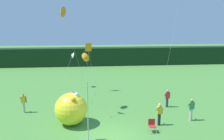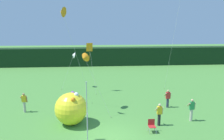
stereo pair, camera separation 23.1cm
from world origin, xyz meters
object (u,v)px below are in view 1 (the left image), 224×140
object	(u,v)px
person_far_left	(167,98)
banner_flag	(88,115)
kite_white_delta_2	(72,55)
person_near_banner	(159,114)
folding_chair	(152,125)
inflatable_balloon	(71,109)
kite_orange_delta_1	(84,58)
kite_orange_delta_0	(62,12)
kite_orange_diamond_4	(89,49)
person_mid_field	(191,109)
person_far_right	(23,102)

from	to	relation	value
person_far_left	banner_flag	bearing A→B (deg)	-139.57
kite_white_delta_2	person_near_banner	bearing A→B (deg)	-56.64
banner_flag	folding_chair	world-z (taller)	banner_flag
inflatable_balloon	kite_orange_delta_1	xyz separation A→B (m)	(1.03, 1.78, 3.52)
kite_orange_delta_0	kite_white_delta_2	bearing A→B (deg)	88.53
inflatable_balloon	folding_chair	bearing A→B (deg)	-16.67
kite_white_delta_2	kite_orange_diamond_4	bearing A→B (deg)	-41.84
kite_orange_delta_0	folding_chair	bearing A→B (deg)	-37.72
banner_flag	person_far_left	size ratio (longest dim) A/B	2.55
person_near_banner	person_mid_field	bearing A→B (deg)	12.42
banner_flag	kite_orange_diamond_4	xyz separation A→B (m)	(0.03, 11.46, 2.68)
folding_chair	kite_white_delta_2	xyz separation A→B (m)	(-6.31, 11.73, 3.25)
person_far_left	kite_orange_delta_0	world-z (taller)	kite_orange_delta_0
kite_white_delta_2	kite_orange_delta_1	bearing A→B (deg)	-78.90
kite_orange_delta_1	kite_white_delta_2	bearing A→B (deg)	101.10
banner_flag	folding_chair	bearing A→B (deg)	18.03
kite_white_delta_2	person_far_right	bearing A→B (deg)	-116.14
banner_flag	kite_white_delta_2	xyz separation A→B (m)	(-1.87, 13.17, 1.75)
person_mid_field	kite_white_delta_2	size ratio (longest dim) A/B	0.43
banner_flag	person_near_banner	xyz separation A→B (m)	(5.22, 2.39, -1.10)
person_mid_field	kite_orange_delta_0	distance (m)	12.89
person_near_banner	person_mid_field	size ratio (longest dim) A/B	0.96
person_far_left	folding_chair	bearing A→B (deg)	-119.62
person_far_left	folding_chair	size ratio (longest dim) A/B	1.85
person_far_left	kite_orange_delta_0	xyz separation A→B (m)	(-9.05, 0.49, 7.46)
banner_flag	kite_white_delta_2	bearing A→B (deg)	98.10
person_mid_field	kite_orange_delta_0	xyz separation A→B (m)	(-9.98, 3.47, 7.38)
banner_flag	kite_orange_delta_0	distance (m)	9.27
folding_chair	kite_orange_delta_1	distance (m)	7.22
folding_chair	inflatable_balloon	bearing A→B (deg)	163.33
inflatable_balloon	kite_white_delta_2	size ratio (longest dim) A/B	0.61
person_far_right	kite_orange_diamond_4	xyz separation A→B (m)	(5.52, 5.64, 3.79)
inflatable_balloon	kite_orange_delta_0	xyz separation A→B (m)	(-0.76, 3.30, 7.11)
person_far_left	kite_orange_diamond_4	xyz separation A→B (m)	(-6.97, 5.49, 3.81)
person_mid_field	person_far_right	size ratio (longest dim) A/B	1.06
folding_chair	kite_white_delta_2	bearing A→B (deg)	118.27
person_far_right	banner_flag	bearing A→B (deg)	-46.72
person_far_left	kite_orange_diamond_4	distance (m)	9.66
person_far_right	kite_white_delta_2	bearing A→B (deg)	63.86
person_near_banner	folding_chair	bearing A→B (deg)	-129.76
person_far_right	person_near_banner	bearing A→B (deg)	-17.77
person_far_left	kite_white_delta_2	bearing A→B (deg)	140.95
kite_orange_diamond_4	kite_orange_delta_0	bearing A→B (deg)	-112.58
folding_chair	kite_orange_delta_0	world-z (taller)	kite_orange_delta_0
person_near_banner	person_far_left	distance (m)	4.00
inflatable_balloon	kite_white_delta_2	distance (m)	10.35
person_mid_field	inflatable_balloon	size ratio (longest dim) A/B	0.71
person_mid_field	person_far_left	xyz separation A→B (m)	(-0.92, 2.98, -0.08)
person_near_banner	kite_white_delta_2	bearing A→B (deg)	123.36
kite_white_delta_2	person_far_left	bearing A→B (deg)	-39.05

